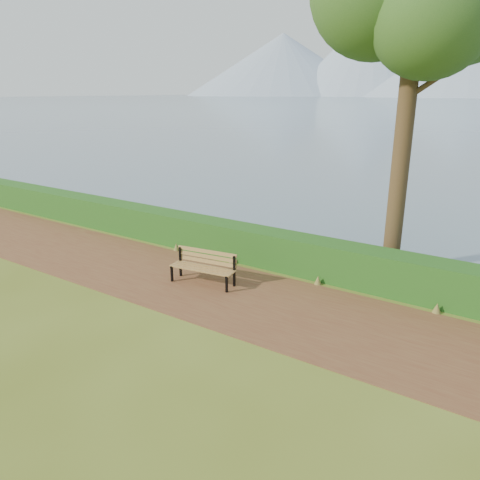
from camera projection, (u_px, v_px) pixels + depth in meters
The scene contains 4 objects.
ground at pixel (221, 298), 11.26m from camera, with size 140.00×140.00×0.00m, color #525F1B.
path at pixel (228, 293), 11.50m from camera, with size 40.00×3.40×0.01m, color brown.
hedge at pixel (275, 249), 13.17m from camera, with size 32.00×0.85×1.00m, color #1C4413.
bench at pixel (204, 265), 11.99m from camera, with size 1.77×0.74×0.86m.
Camera 1 is at (6.13, -8.29, 4.77)m, focal length 35.00 mm.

